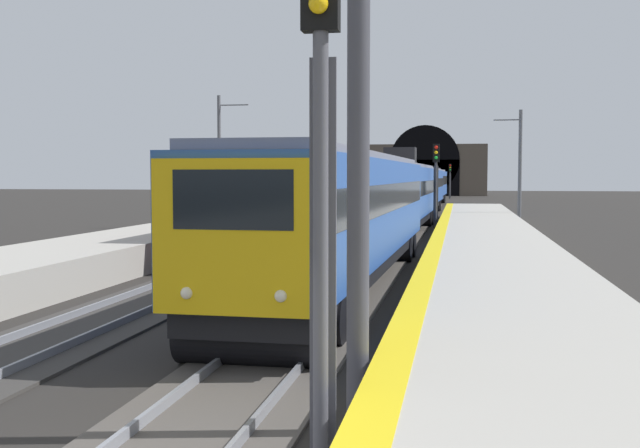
{
  "coord_description": "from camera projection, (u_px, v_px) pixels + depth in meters",
  "views": [
    {
      "loc": [
        -6.66,
        -3.28,
        3.29
      ],
      "look_at": [
        10.57,
        -0.18,
        2.19
      ],
      "focal_mm": 43.81,
      "sensor_mm": 36.0,
      "label": 1
    }
  ],
  "objects": [
    {
      "name": "train_main_approaching",
      "position": [
        412.0,
        190.0,
        53.58
      ],
      "size": [
        83.59,
        3.35,
        4.8
      ],
      "rotation": [
        0.0,
        0.0,
        3.12
      ],
      "color": "#264C99",
      "rests_on": "ground_plane"
    },
    {
      "name": "train_adjacent_platform",
      "position": [
        324.0,
        193.0,
        45.78
      ],
      "size": [
        40.96,
        2.76,
        3.87
      ],
      "rotation": [
        0.0,
        0.0,
        0.0
      ],
      "color": "maroon",
      "rests_on": "ground_plane"
    },
    {
      "name": "platform_right_edge_strip",
      "position": [
        366.0,
        433.0,
        6.82
      ],
      "size": [
        112.0,
        0.5,
        0.01
      ],
      "primitive_type": "cube",
      "color": "yellow",
      "rests_on": "platform_right"
    },
    {
      "name": "catenary_mast_near",
      "position": [
        220.0,
        160.0,
        48.27
      ],
      "size": [
        0.22,
        1.98,
        8.19
      ],
      "color": "#595B60",
      "rests_on": "ground_plane"
    },
    {
      "name": "catenary_mast_far",
      "position": [
        520.0,
        168.0,
        47.19
      ],
      "size": [
        0.22,
        1.71,
        7.22
      ],
      "color": "#595B60",
      "rests_on": "ground_plane"
    },
    {
      "name": "railway_signal_mid",
      "position": [
        436.0,
        179.0,
        45.27
      ],
      "size": [
        0.39,
        0.38,
        5.09
      ],
      "rotation": [
        0.0,
        0.0,
        3.14
      ],
      "color": "#38383D",
      "rests_on": "ground_plane"
    },
    {
      "name": "tunnel_portal",
      "position": [
        425.0,
        170.0,
        124.35
      ],
      "size": [
        2.33,
        19.46,
        11.17
      ],
      "color": "#51473D",
      "rests_on": "ground_plane"
    },
    {
      "name": "overhead_signal_gantry",
      "position": [
        30.0,
        11.0,
        10.24
      ],
      "size": [
        0.7,
        8.98,
        7.17
      ],
      "color": "#3F3F47",
      "rests_on": "ground_plane"
    },
    {
      "name": "railway_signal_near",
      "position": [
        321.0,
        184.0,
        7.99
      ],
      "size": [
        0.39,
        0.38,
        5.49
      ],
      "rotation": [
        0.0,
        0.0,
        3.14
      ],
      "color": "#4C4C54",
      "rests_on": "ground_plane"
    },
    {
      "name": "railway_signal_far",
      "position": [
        450.0,
        178.0,
        106.3
      ],
      "size": [
        0.39,
        0.38,
        4.8
      ],
      "rotation": [
        0.0,
        0.0,
        3.14
      ],
      "color": "#38383D",
      "rests_on": "ground_plane"
    }
  ]
}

